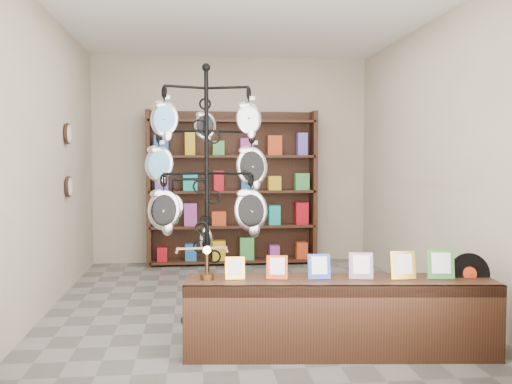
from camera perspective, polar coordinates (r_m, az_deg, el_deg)
ground at (r=6.09m, az=-0.85°, el=-11.09°), size 5.00×5.00×0.00m
room_envelope at (r=5.90m, az=-0.87°, el=6.57°), size 5.00×5.00×5.00m
display_tree at (r=5.26m, az=-4.96°, el=1.82°), size 1.22×1.01×2.39m
front_shelf at (r=4.59m, az=8.36°, el=-12.15°), size 2.42×0.73×0.84m
back_shelving at (r=8.20m, az=-2.38°, el=-0.07°), size 2.42×0.36×2.20m
wall_clocks at (r=6.82m, az=-18.27°, el=3.03°), size 0.03×0.24×0.84m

